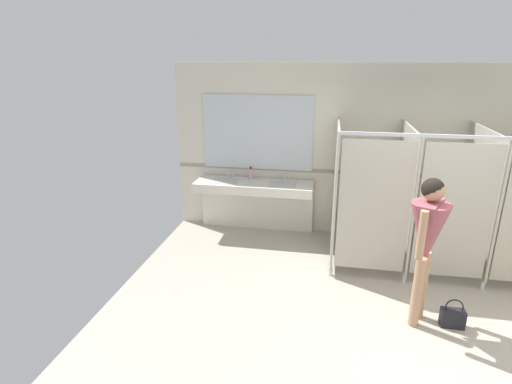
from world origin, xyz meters
TOP-DOWN VIEW (x-y plane):
  - ground_plane at (0.00, 0.00)m, footprint 7.40×5.55m
  - wall_back at (0.00, 2.54)m, footprint 7.40×0.12m
  - wall_back_tile_band at (0.00, 2.47)m, footprint 7.40×0.01m
  - vanity_counter at (-2.35, 2.26)m, footprint 1.90×0.59m
  - mirror_panel at (-2.35, 2.46)m, footprint 1.80×0.02m
  - bathroom_stalls at (0.36, 1.48)m, footprint 2.91×1.52m
  - person_standing at (-0.12, 0.16)m, footprint 0.53×0.53m
  - handbag at (0.25, 0.13)m, footprint 0.25×0.13m
  - soap_dispenser at (-2.44, 2.34)m, footprint 0.07×0.07m

SIDE VIEW (x-z plane):
  - ground_plane at x=0.00m, z-range -0.10..0.00m
  - handbag at x=0.25m, z-range -0.06..0.28m
  - vanity_counter at x=-2.35m, z-range 0.15..1.16m
  - soap_dispenser at x=-2.44m, z-range 0.88..1.09m
  - bathroom_stalls at x=0.36m, z-range 0.05..2.01m
  - wall_back_tile_band at x=0.00m, z-range 1.02..1.08m
  - person_standing at x=-0.12m, z-range 0.22..1.88m
  - wall_back at x=0.00m, z-range 0.00..2.73m
  - mirror_panel at x=-2.35m, z-range 1.05..2.24m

